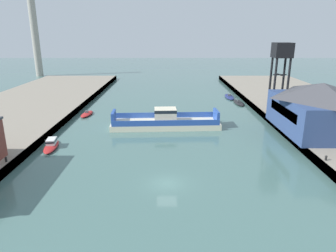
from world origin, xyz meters
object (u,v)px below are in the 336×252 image
Objects in this scene: smokestack_distant_a at (36,33)px; moored_boat_near_right at (52,144)px; moored_boat_near_left at (88,114)px; crane_tower at (282,59)px; moored_boat_mid_right at (239,103)px; chain_ferry at (166,121)px; moored_boat_mid_left at (230,97)px; warehouse_shed at (321,107)px.

moored_boat_near_right is at bearing -66.95° from smokestack_distant_a.
moored_boat_near_left is 43.03m from crane_tower.
moored_boat_near_left is 0.81× the size of moored_boat_mid_right.
moored_boat_mid_left is at bearing 57.50° from chain_ferry.
moored_boat_mid_right is at bearing -83.20° from moored_boat_mid_left.
moored_boat_near_right is 45.78m from warehouse_shed.
crane_tower is (-3.93, 10.07, 7.46)m from warehouse_shed.
chain_ferry reaches higher than moored_boat_near_right.
chain_ferry is at bearing -26.67° from moored_boat_near_left.
moored_boat_near_left is at bearing 88.55° from moored_boat_near_right.
chain_ferry is 94.70m from smokestack_distant_a.
smokestack_distant_a is at bearing 126.30° from chain_ferry.
moored_boat_mid_right is 0.44× the size of warehouse_shed.
warehouse_shed is 13.13m from crane_tower.
warehouse_shed is at bearing -68.68° from crane_tower.
crane_tower is at bearing -42.42° from smokestack_distant_a.
crane_tower is at bearing 9.29° from chain_ferry.
moored_boat_near_right is (-0.51, -20.35, 0.23)m from moored_boat_near_left.
moored_boat_near_right is 95.60m from smokestack_distant_a.
moored_boat_near_left is 77.97m from smokestack_distant_a.
moored_boat_mid_left reaches higher than moored_boat_mid_right.
moored_boat_mid_left is 7.82m from moored_boat_mid_right.
moored_boat_near_left is at bearing -162.25° from moored_boat_mid_right.
moored_boat_mid_right is (0.93, -7.77, -0.03)m from moored_boat_mid_left.
smokestack_distant_a is (-55.17, 75.11, 16.80)m from chain_ferry.
moored_boat_mid_right is at bearing 105.95° from warehouse_shed.
chain_ferry is 33.88m from moored_boat_mid_left.
warehouse_shed is 116.26m from smokestack_distant_a.
warehouse_shed is (8.67, -34.88, 5.22)m from moored_boat_mid_left.
chain_ferry is 19.99m from moored_boat_near_left.
chain_ferry is 28.27m from moored_boat_mid_right.
moored_boat_near_left is at bearing -151.46° from moored_boat_mid_left.
moored_boat_near_right is 54.15m from moored_boat_mid_left.
smokestack_distant_a is at bearing 143.83° from moored_boat_mid_right.
moored_boat_mid_right is (36.97, 11.83, -0.04)m from moored_boat_near_left.
moored_boat_mid_left is (36.04, 19.60, -0.01)m from moored_boat_near_left.
moored_boat_mid_right is at bearing 17.75° from moored_boat_near_left.
smokestack_distant_a reaches higher than warehouse_shed.
crane_tower is at bearing -77.37° from moored_boat_mid_right.
moored_boat_near_left is 0.18× the size of smokestack_distant_a.
moored_boat_mid_left is 28.27m from crane_tower.
warehouse_shed is at bearing -44.79° from smokestack_distant_a.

